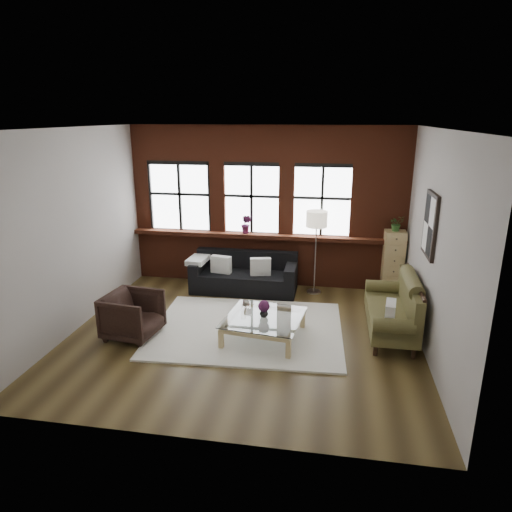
% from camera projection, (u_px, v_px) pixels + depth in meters
% --- Properties ---
extents(floor, '(5.50, 5.50, 0.00)m').
position_uv_depth(floor, '(244.00, 335.00, 7.31)').
color(floor, '#3D2E16').
rests_on(floor, ground).
extents(ceiling, '(5.50, 5.50, 0.00)m').
position_uv_depth(ceiling, '(242.00, 128.00, 6.37)').
color(ceiling, white).
rests_on(ceiling, ground).
extents(wall_back, '(5.50, 0.00, 5.50)m').
position_uv_depth(wall_back, '(267.00, 207.00, 9.19)').
color(wall_back, '#A49F99').
rests_on(wall_back, ground).
extents(wall_front, '(5.50, 0.00, 5.50)m').
position_uv_depth(wall_front, '(193.00, 304.00, 4.48)').
color(wall_front, '#A49F99').
rests_on(wall_front, ground).
extents(wall_left, '(0.00, 5.00, 5.00)m').
position_uv_depth(wall_left, '(74.00, 231.00, 7.28)').
color(wall_left, '#A49F99').
rests_on(wall_left, ground).
extents(wall_right, '(0.00, 5.00, 5.00)m').
position_uv_depth(wall_right, '(435.00, 247.00, 6.40)').
color(wall_right, '#A49F99').
rests_on(wall_right, ground).
extents(brick_backwall, '(5.50, 0.12, 3.20)m').
position_uv_depth(brick_backwall, '(266.00, 208.00, 9.14)').
color(brick_backwall, '#602716').
rests_on(brick_backwall, floor).
extents(sill_ledge, '(5.50, 0.30, 0.08)m').
position_uv_depth(sill_ledge, '(266.00, 236.00, 9.22)').
color(sill_ledge, '#602716').
rests_on(sill_ledge, brick_backwall).
extents(window_left, '(1.38, 0.10, 1.50)m').
position_uv_depth(window_left, '(180.00, 198.00, 9.39)').
color(window_left, black).
rests_on(window_left, brick_backwall).
extents(window_mid, '(1.38, 0.10, 1.50)m').
position_uv_depth(window_mid, '(252.00, 200.00, 9.15)').
color(window_mid, black).
rests_on(window_mid, brick_backwall).
extents(window_right, '(1.38, 0.10, 1.50)m').
position_uv_depth(window_right, '(322.00, 202.00, 8.93)').
color(window_right, black).
rests_on(window_right, brick_backwall).
extents(wall_poster, '(0.05, 0.74, 0.94)m').
position_uv_depth(wall_poster, '(430.00, 225.00, 6.61)').
color(wall_poster, black).
rests_on(wall_poster, wall_right).
extents(shag_rug, '(3.17, 2.54, 0.03)m').
position_uv_depth(shag_rug, '(247.00, 329.00, 7.48)').
color(shag_rug, silver).
rests_on(shag_rug, floor).
extents(dark_sofa, '(2.06, 0.84, 0.75)m').
position_uv_depth(dark_sofa, '(244.00, 273.00, 9.05)').
color(dark_sofa, black).
rests_on(dark_sofa, floor).
extents(pillow_a, '(0.42, 0.21, 0.34)m').
position_uv_depth(pillow_a, '(221.00, 264.00, 8.97)').
color(pillow_a, silver).
rests_on(pillow_a, dark_sofa).
extents(pillow_b, '(0.42, 0.22, 0.34)m').
position_uv_depth(pillow_b, '(260.00, 267.00, 8.84)').
color(pillow_b, silver).
rests_on(pillow_b, dark_sofa).
extents(vintage_settee, '(0.80, 1.79, 0.96)m').
position_uv_depth(vintage_settee, '(391.00, 306.00, 7.24)').
color(vintage_settee, brown).
rests_on(vintage_settee, floor).
extents(pillow_settee, '(0.19, 0.40, 0.34)m').
position_uv_depth(pillow_settee, '(390.00, 313.00, 6.70)').
color(pillow_settee, silver).
rests_on(pillow_settee, vintage_settee).
extents(armchair, '(0.89, 0.87, 0.73)m').
position_uv_depth(armchair, '(133.00, 315.00, 7.17)').
color(armchair, black).
rests_on(armchair, floor).
extents(coffee_table, '(1.29, 1.29, 0.39)m').
position_uv_depth(coffee_table, '(264.00, 328.00, 7.14)').
color(coffee_table, tan).
rests_on(coffee_table, shag_rug).
extents(vase, '(0.14, 0.14, 0.14)m').
position_uv_depth(vase, '(264.00, 313.00, 7.06)').
color(vase, '#B2B2B2').
rests_on(vase, coffee_table).
extents(flowers, '(0.19, 0.19, 0.19)m').
position_uv_depth(flowers, '(264.00, 306.00, 7.03)').
color(flowers, '#4E1B42').
rests_on(flowers, vase).
extents(drawer_chest, '(0.39, 0.39, 1.28)m').
position_uv_depth(drawer_chest, '(393.00, 263.00, 8.82)').
color(drawer_chest, tan).
rests_on(drawer_chest, floor).
extents(potted_plant_top, '(0.33, 0.31, 0.29)m').
position_uv_depth(potted_plant_top, '(396.00, 223.00, 8.59)').
color(potted_plant_top, '#2D5923').
rests_on(potted_plant_top, drawer_chest).
extents(floor_lamp, '(0.40, 0.40, 1.79)m').
position_uv_depth(floor_lamp, '(316.00, 249.00, 8.81)').
color(floor_lamp, '#A5A5A8').
rests_on(floor_lamp, floor).
extents(sill_plant, '(0.26, 0.24, 0.39)m').
position_uv_depth(sill_plant, '(246.00, 224.00, 9.18)').
color(sill_plant, '#4E1B42').
rests_on(sill_plant, sill_ledge).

